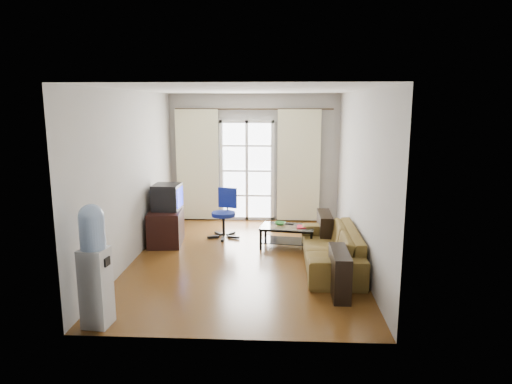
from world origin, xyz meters
TOP-DOWN VIEW (x-y plane):
  - floor at (0.00, 0.00)m, footprint 5.20×5.20m
  - ceiling at (0.00, 0.00)m, footprint 5.20×5.20m
  - wall_back at (0.00, 2.60)m, footprint 3.60×0.02m
  - wall_front at (0.00, -2.60)m, footprint 3.60×0.02m
  - wall_left at (-1.80, 0.00)m, footprint 0.02×5.20m
  - wall_right at (1.80, 0.00)m, footprint 0.02×5.20m
  - french_door at (-0.15, 2.54)m, footprint 1.16×0.06m
  - curtain_rod at (0.00, 2.50)m, footprint 3.30×0.04m
  - curtain_left at (-1.20, 2.48)m, footprint 0.90×0.07m
  - curtain_right at (0.95, 2.48)m, footprint 0.90×0.07m
  - radiator at (0.80, 2.50)m, footprint 0.64×0.12m
  - sofa at (1.35, -0.29)m, footprint 2.07×0.81m
  - coffee_table at (0.70, 0.65)m, footprint 1.00×0.67m
  - bowl at (0.57, 0.74)m, footprint 0.28×0.28m
  - book at (0.86, 0.60)m, footprint 0.20×0.24m
  - remote at (0.74, 0.79)m, footprint 0.15×0.08m
  - tv_stand at (-1.49, 0.75)m, footprint 0.63×0.89m
  - crt_tv at (-1.49, 0.82)m, footprint 0.52×0.51m
  - task_chair at (-0.49, 1.19)m, footprint 0.78×0.78m
  - water_cooler at (-1.51, -2.35)m, footprint 0.33×0.32m

SIDE VIEW (x-z plane):
  - floor at x=0.00m, z-range 0.00..0.00m
  - coffee_table at x=0.70m, z-range 0.05..0.43m
  - task_chair at x=-0.49m, z-range -0.19..0.74m
  - sofa at x=1.35m, z-range 0.00..0.60m
  - tv_stand at x=-1.49m, z-range 0.00..0.62m
  - radiator at x=0.80m, z-range 0.01..0.65m
  - remote at x=0.74m, z-range 0.38..0.40m
  - book at x=0.86m, z-range 0.38..0.40m
  - bowl at x=0.57m, z-range 0.38..0.43m
  - water_cooler at x=-1.51m, z-range 0.03..1.45m
  - crt_tv at x=-1.49m, z-range 0.62..1.08m
  - french_door at x=-0.15m, z-range 0.00..2.15m
  - curtain_left at x=-1.20m, z-range 0.02..2.38m
  - curtain_right at x=0.95m, z-range 0.02..2.38m
  - wall_back at x=0.00m, z-range 0.00..2.70m
  - wall_front at x=0.00m, z-range 0.00..2.70m
  - wall_left at x=-1.80m, z-range 0.00..2.70m
  - wall_right at x=1.80m, z-range 0.00..2.70m
  - curtain_rod at x=0.00m, z-range 2.36..2.40m
  - ceiling at x=0.00m, z-range 2.70..2.70m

